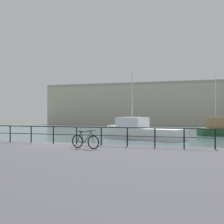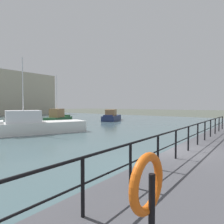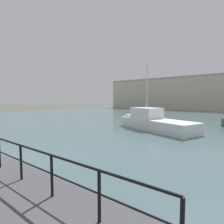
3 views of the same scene
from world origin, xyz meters
name	(u,v)px [view 3 (image 3 of 3)]	position (x,y,z in m)	size (l,w,h in m)	color
water_basin	(175,117)	(0.00, 30.20, 0.01)	(80.00, 60.00, 0.01)	#476066
moored_small_launch	(154,122)	(2.28, 15.06, 0.86)	(9.61, 6.18, 7.65)	white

